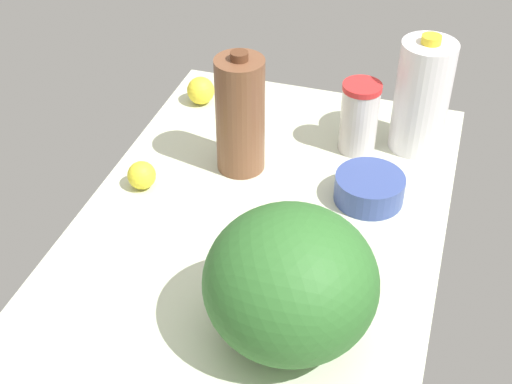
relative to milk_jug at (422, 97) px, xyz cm
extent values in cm
cube|color=beige|center=(-40.85, 27.43, -15.21)|extent=(120.00, 76.00, 3.00)
cylinder|color=white|center=(0.00, 0.00, -0.12)|extent=(12.70, 12.70, 27.19)
cylinder|color=yellow|center=(0.00, 0.00, 14.38)|extent=(4.45, 4.45, 1.80)
ellipsoid|color=#2E682A|center=(-65.76, 13.59, -0.88)|extent=(29.75, 29.75, 25.66)
cylinder|color=brown|center=(-20.50, 37.46, 0.08)|extent=(11.02, 11.02, 27.57)
cylinder|color=#59331E|center=(-20.50, 37.46, 14.76)|extent=(3.86, 3.86, 1.80)
cylinder|color=#374A8E|center=(-23.90, 6.89, -10.68)|extent=(15.21, 15.21, 6.06)
cylinder|color=silver|center=(-5.47, 13.19, -5.59)|extent=(8.85, 8.85, 16.24)
cylinder|color=red|center=(-5.47, 13.19, 3.23)|extent=(9.12, 9.12, 1.40)
sphere|color=yellow|center=(-34.54, 56.06, -10.52)|extent=(6.38, 6.38, 6.38)
sphere|color=yellow|center=(3.26, 56.38, -10.09)|extent=(7.23, 7.23, 7.23)
camera|label=1|loc=(-147.40, -5.86, 85.06)|focal=50.00mm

